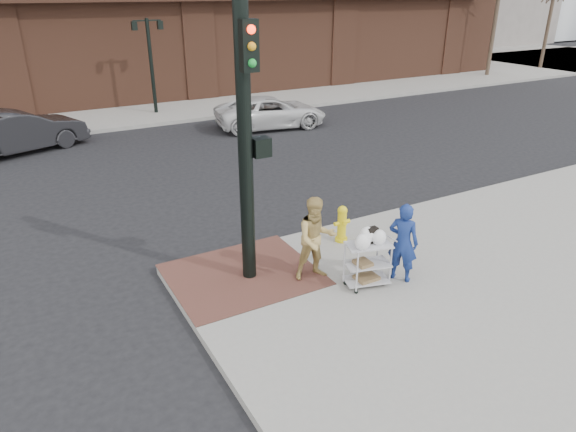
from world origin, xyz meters
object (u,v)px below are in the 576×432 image
lamp_post (150,56)px  fire_hydrant (342,223)px  pedestrian_tan (316,239)px  traffic_signal_pole (247,142)px  sedan_dark (19,132)px  utility_cart (368,260)px  minivan_white (271,112)px  woman_blue (403,242)px

lamp_post → fire_hydrant: bearing=-90.3°
pedestrian_tan → fire_hydrant: size_ratio=1.97×
traffic_signal_pole → fire_hydrant: 3.32m
sedan_dark → utility_cart: (5.03, -13.23, -0.07)m
lamp_post → utility_cart: 16.69m
utility_cart → pedestrian_tan: bearing=134.6°
pedestrian_tan → minivan_white: 12.43m
minivan_white → fire_hydrant: 10.97m
lamp_post → minivan_white: bearing=-51.5°
sedan_dark → pedestrian_tan: bearing=179.2°
fire_hydrant → utility_cart: bearing=-109.9°
woman_blue → pedestrian_tan: (-1.38, 0.85, 0.04)m
traffic_signal_pole → sedan_dark: traffic_signal_pole is taller
pedestrian_tan → fire_hydrant: pedestrian_tan is taller
traffic_signal_pole → sedan_dark: size_ratio=1.12×
traffic_signal_pole → woman_blue: size_ratio=3.20×
traffic_signal_pole → woman_blue: traffic_signal_pole is taller
traffic_signal_pole → pedestrian_tan: (1.07, -0.63, -1.86)m
woman_blue → utility_cart: size_ratio=1.36×
traffic_signal_pole → minivan_white: traffic_signal_pole is taller
sedan_dark → utility_cart: sedan_dark is taller
minivan_white → woman_blue: bearing=172.9°
sedan_dark → minivan_white: sedan_dark is taller
traffic_signal_pole → minivan_white: size_ratio=1.10×
traffic_signal_pole → sedan_dark: 12.51m
pedestrian_tan → minivan_white: (4.95, 11.40, -0.34)m
lamp_post → minivan_white: 6.04m
lamp_post → pedestrian_tan: 16.01m
traffic_signal_pole → sedan_dark: (-3.26, 11.90, -2.10)m
pedestrian_tan → minivan_white: size_ratio=0.36×
lamp_post → fire_hydrant: 14.96m
woman_blue → lamp_post: bearing=-34.1°
utility_cart → fire_hydrant: 1.86m
lamp_post → woman_blue: size_ratio=2.56×
minivan_white → lamp_post: bearing=47.6°
traffic_signal_pole → fire_hydrant: size_ratio=5.99×
lamp_post → utility_cart: bearing=-92.5°
utility_cart → fire_hydrant: size_ratio=1.37×
woman_blue → utility_cart: (-0.69, 0.15, -0.26)m
fire_hydrant → lamp_post: bearing=89.7°
fire_hydrant → woman_blue: bearing=-88.3°
traffic_signal_pole → woman_blue: bearing=-31.2°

